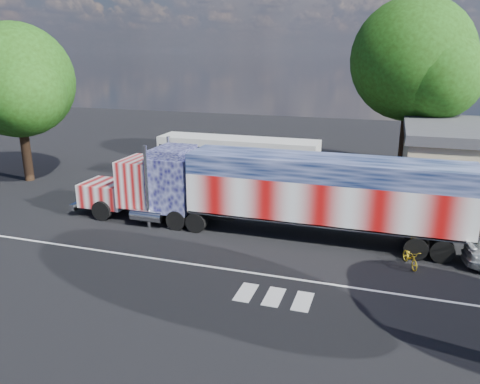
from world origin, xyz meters
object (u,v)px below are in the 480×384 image
(coach_bus, at_px, (238,160))
(tree_w_a, at_px, (18,81))
(tree_ne_a, at_px, (414,60))
(woman, at_px, (139,208))
(semi_truck, at_px, (273,190))
(bicycle, at_px, (410,258))

(coach_bus, xyz_separation_m, tree_w_a, (-15.73, -4.05, 5.75))
(coach_bus, distance_m, tree_ne_a, 15.12)
(coach_bus, xyz_separation_m, woman, (-2.99, -9.49, -1.05))
(semi_truck, distance_m, tree_ne_a, 17.53)
(tree_w_a, relative_size, tree_ne_a, 0.86)
(woman, distance_m, tree_ne_a, 22.92)
(woman, xyz_separation_m, tree_ne_a, (14.94, 15.29, 8.26))
(tree_w_a, distance_m, tree_ne_a, 29.41)
(bicycle, distance_m, tree_ne_a, 18.88)
(bicycle, bearing_deg, semi_truck, 143.08)
(coach_bus, distance_m, woman, 10.01)
(woman, distance_m, bicycle, 15.23)
(bicycle, distance_m, tree_w_a, 29.61)
(coach_bus, xyz_separation_m, tree_ne_a, (11.95, 5.80, 7.21))
(bicycle, xyz_separation_m, tree_w_a, (-27.88, 6.96, 7.14))
(semi_truck, bearing_deg, coach_bus, 119.20)
(coach_bus, height_order, tree_w_a, tree_w_a)
(semi_truck, distance_m, bicycle, 7.78)
(semi_truck, distance_m, woman, 8.15)
(woman, bearing_deg, bicycle, 18.93)
(semi_truck, height_order, tree_w_a, tree_w_a)
(semi_truck, xyz_separation_m, tree_ne_a, (6.99, 14.68, 6.57))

